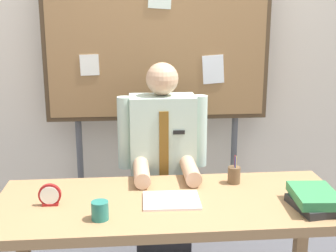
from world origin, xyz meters
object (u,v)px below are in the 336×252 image
(open_notebook, at_px, (172,200))
(pen_holder, at_px, (234,175))
(desk_clock, at_px, (50,196))
(desk, at_px, (171,216))
(person, at_px, (163,180))
(coffee_mug, at_px, (100,211))
(book_stack, at_px, (315,199))
(bulletin_board, at_px, (158,35))

(open_notebook, distance_m, pen_holder, 0.44)
(desk_clock, bearing_deg, open_notebook, -0.93)
(desk, height_order, person, person)
(person, xyz_separation_m, pen_holder, (0.38, -0.33, 0.14))
(desk_clock, bearing_deg, coffee_mug, -35.43)
(desk_clock, bearing_deg, book_stack, -6.52)
(person, height_order, coffee_mug, person)
(person, relative_size, open_notebook, 4.81)
(bulletin_board, distance_m, open_notebook, 1.22)
(book_stack, distance_m, pen_holder, 0.48)
(bulletin_board, bearing_deg, coffee_mug, -107.42)
(desk, distance_m, bulletin_board, 1.27)
(coffee_mug, bearing_deg, desk_clock, 144.57)
(person, bearing_deg, book_stack, -45.03)
(open_notebook, bearing_deg, desk_clock, 179.07)
(person, relative_size, pen_holder, 8.60)
(book_stack, xyz_separation_m, desk_clock, (-1.30, 0.15, 0.01))
(book_stack, bearing_deg, desk, 167.12)
(bulletin_board, height_order, coffee_mug, bulletin_board)
(coffee_mug, height_order, pen_holder, pen_holder)
(desk_clock, distance_m, coffee_mug, 0.31)
(desk, height_order, coffee_mug, coffee_mug)
(desk_clock, bearing_deg, bulletin_board, 56.92)
(person, distance_m, coffee_mug, 0.82)
(book_stack, xyz_separation_m, open_notebook, (-0.69, 0.14, -0.04))
(person, height_order, pen_holder, person)
(open_notebook, bearing_deg, pen_holder, 30.73)
(desk_clock, bearing_deg, person, 42.06)
(bulletin_board, distance_m, pen_holder, 1.09)
(book_stack, relative_size, coffee_mug, 3.46)
(book_stack, distance_m, open_notebook, 0.71)
(person, distance_m, desk_clock, 0.83)
(bulletin_board, height_order, desk_clock, bulletin_board)
(desk, height_order, open_notebook, open_notebook)
(person, bearing_deg, desk, -90.00)
(open_notebook, distance_m, coffee_mug, 0.39)
(bulletin_board, bearing_deg, open_notebook, -89.93)
(person, distance_m, bulletin_board, 0.96)
(coffee_mug, xyz_separation_m, pen_holder, (0.72, 0.40, 0.01))
(open_notebook, relative_size, pen_holder, 1.79)
(person, relative_size, book_stack, 4.49)
(desk, relative_size, bulletin_board, 0.84)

